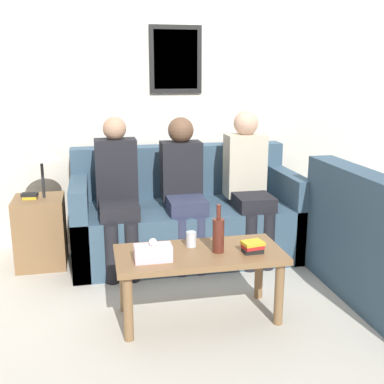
# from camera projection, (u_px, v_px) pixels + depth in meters

# --- Properties ---
(ground_plane) EXTENTS (16.00, 16.00, 0.00)m
(ground_plane) POSITION_uv_depth(u_px,v_px,m) (198.00, 277.00, 3.85)
(ground_plane) COLOR beige
(wall_back) EXTENTS (9.00, 0.08, 2.60)m
(wall_back) POSITION_uv_depth(u_px,v_px,m) (175.00, 104.00, 4.50)
(wall_back) COLOR silver
(wall_back) RESTS_ON ground_plane
(couch_main) EXTENTS (1.96, 0.92, 0.94)m
(couch_main) POSITION_uv_depth(u_px,v_px,m) (185.00, 218.00, 4.28)
(couch_main) COLOR #385166
(couch_main) RESTS_ON ground_plane
(coffee_table) EXTENTS (1.09, 0.51, 0.47)m
(coffee_table) POSITION_uv_depth(u_px,v_px,m) (199.00, 262.00, 3.13)
(coffee_table) COLOR olive
(coffee_table) RESTS_ON ground_plane
(side_table_with_lamp) EXTENTS (0.42, 0.40, 1.00)m
(side_table_with_lamp) POSITION_uv_depth(u_px,v_px,m) (41.00, 224.00, 4.01)
(side_table_with_lamp) COLOR olive
(side_table_with_lamp) RESTS_ON ground_plane
(wine_bottle) EXTENTS (0.08, 0.08, 0.32)m
(wine_bottle) POSITION_uv_depth(u_px,v_px,m) (218.00, 234.00, 3.08)
(wine_bottle) COLOR #562319
(wine_bottle) RESTS_ON coffee_table
(drinking_glass) EXTENTS (0.07, 0.07, 0.10)m
(drinking_glass) POSITION_uv_depth(u_px,v_px,m) (191.00, 239.00, 3.20)
(drinking_glass) COLOR silver
(drinking_glass) RESTS_ON coffee_table
(book_stack) EXTENTS (0.15, 0.12, 0.08)m
(book_stack) POSITION_uv_depth(u_px,v_px,m) (253.00, 247.00, 3.09)
(book_stack) COLOR black
(book_stack) RESTS_ON coffee_table
(tissue_box) EXTENTS (0.23, 0.12, 0.15)m
(tissue_box) POSITION_uv_depth(u_px,v_px,m) (153.00, 253.00, 2.96)
(tissue_box) COLOR silver
(tissue_box) RESTS_ON coffee_table
(person_left) EXTENTS (0.34, 0.60, 1.24)m
(person_left) POSITION_uv_depth(u_px,v_px,m) (118.00, 188.00, 3.90)
(person_left) COLOR black
(person_left) RESTS_ON ground_plane
(person_middle) EXTENTS (0.34, 0.58, 1.23)m
(person_middle) POSITION_uv_depth(u_px,v_px,m) (183.00, 184.00, 4.03)
(person_middle) COLOR #2D334C
(person_middle) RESTS_ON ground_plane
(person_right) EXTENTS (0.34, 0.59, 1.27)m
(person_right) POSITION_uv_depth(u_px,v_px,m) (248.00, 179.00, 4.13)
(person_right) COLOR black
(person_right) RESTS_ON ground_plane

